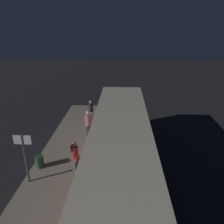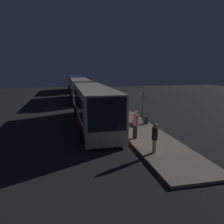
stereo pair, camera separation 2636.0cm
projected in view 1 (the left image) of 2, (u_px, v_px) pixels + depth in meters
name	position (u px, v px, depth m)	size (l,w,h in m)	color
ground	(119.00, 177.00, 11.04)	(80.00, 80.00, 0.00)	#232326
platform	(59.00, 173.00, 11.16)	(20.00, 3.04, 0.14)	gray
bus_lead	(120.00, 158.00, 9.81)	(12.21, 2.82, 3.20)	beige
passenger_boarding	(75.00, 155.00, 11.02)	(0.62, 0.61, 1.62)	#6B604C
passenger_waiting	(89.00, 123.00, 14.34)	(0.48, 0.64, 1.87)	#2D2D33
passenger_with_bags	(91.00, 110.00, 16.86)	(0.43, 0.43, 1.65)	silver
suitcase	(82.00, 170.00, 10.78)	(0.33, 0.27, 0.93)	black
sign_post	(24.00, 152.00, 9.91)	(0.10, 0.80, 2.53)	#4C4C51
trash_bin	(40.00, 162.00, 11.45)	(0.44, 0.44, 0.65)	#2D4C33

